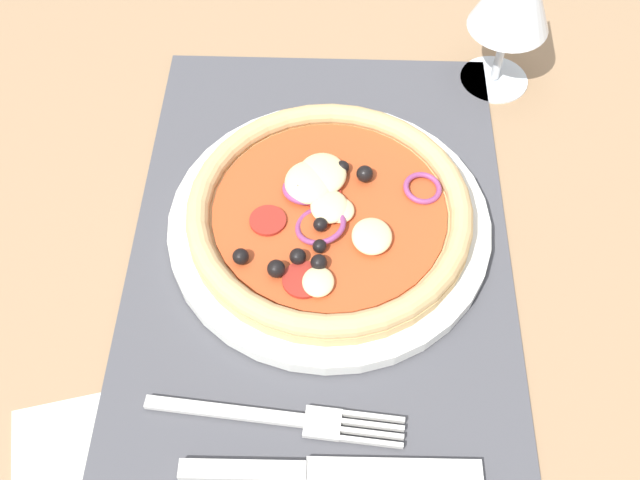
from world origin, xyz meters
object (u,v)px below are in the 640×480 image
object	(u,v)px
fork	(289,419)
knife	(334,473)
plate	(329,224)
pizza	(329,211)
napkin	(93,476)

from	to	relation	value
fork	knife	bearing A→B (deg)	-42.83
plate	knife	xyz separation A→B (cm)	(19.90, 0.80, -0.36)
knife	pizza	bearing A→B (deg)	91.66
plate	fork	xyz separation A→B (cm)	(16.32, -2.40, -0.40)
pizza	napkin	size ratio (longest dim) A/B	1.92
pizza	knife	distance (cm)	20.03
knife	napkin	distance (cm)	15.95
fork	napkin	size ratio (longest dim) A/B	1.54
plate	fork	size ratio (longest dim) A/B	1.43
plate	knife	bearing A→B (deg)	2.30
plate	fork	bearing A→B (deg)	-8.36
fork	napkin	distance (cm)	13.41
plate	fork	world-z (taller)	plate
plate	pizza	distance (cm)	1.73
knife	napkin	size ratio (longest dim) A/B	1.70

